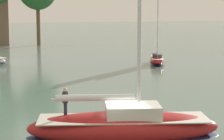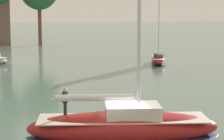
{
  "view_description": "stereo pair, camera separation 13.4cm",
  "coord_description": "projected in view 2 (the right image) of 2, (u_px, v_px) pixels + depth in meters",
  "views": [
    {
      "loc": [
        -5.95,
        -23.74,
        7.87
      ],
      "look_at": [
        0.0,
        3.0,
        3.89
      ],
      "focal_mm": 70.0,
      "sensor_mm": 36.0,
      "label": 1
    },
    {
      "loc": [
        -5.82,
        -23.77,
        7.87
      ],
      "look_at": [
        0.0,
        3.0,
        3.89
      ],
      "focal_mm": 70.0,
      "sensor_mm": 36.0,
      "label": 2
    }
  ],
  "objects": [
    {
      "name": "sailboat_moored_mid_channel",
      "position": [
        158.0,
        58.0,
        60.35
      ],
      "size": [
        3.77,
        7.0,
        9.28
      ],
      "color": "maroon",
      "rests_on": "ground"
    },
    {
      "name": "sailboat_main",
      "position": [
        123.0,
        126.0,
        25.19
      ],
      "size": [
        11.57,
        4.86,
        15.4
      ],
      "color": "maroon",
      "rests_on": "ground"
    }
  ]
}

